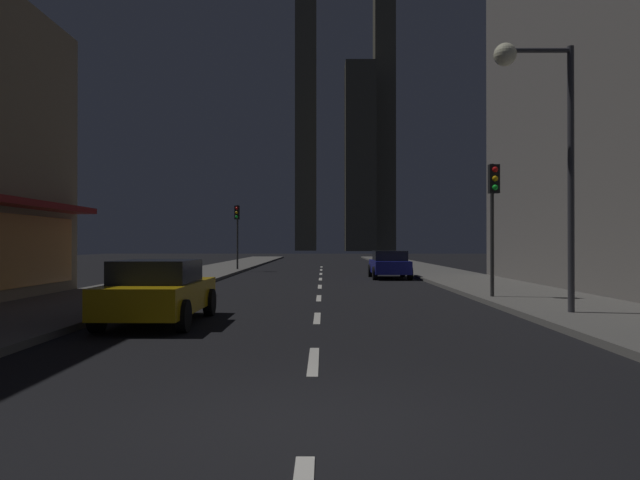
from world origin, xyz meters
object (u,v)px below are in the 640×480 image
Objects in this scene: car_parked_near at (159,291)px; car_parked_far at (389,264)px; fire_hydrant_far_left at (167,279)px; traffic_light_far_left at (237,223)px; street_lamp_right at (537,111)px; traffic_light_near_right at (493,200)px.

car_parked_far is at bearing 67.47° from car_parked_near.
car_parked_near is 6.48× the size of fire_hydrant_far_left.
traffic_light_far_left reaches higher than car_parked_near.
street_lamp_right is (8.98, 1.01, 4.33)m from car_parked_near.
street_lamp_right is (10.88, -24.04, 1.87)m from traffic_light_far_left.
car_parked_far is 12.59m from traffic_light_near_right.
car_parked_near is at bearing -112.53° from car_parked_far.
traffic_light_near_right reaches higher than fire_hydrant_far_left.
car_parked_far is at bearing 96.22° from street_lamp_right.
street_lamp_right is (1.78, -16.34, 4.33)m from car_parked_far.
traffic_light_far_left is 26.46m from street_lamp_right.
fire_hydrant_far_left is (-2.30, 9.27, -0.29)m from car_parked_near.
traffic_light_near_right is at bearing -81.15° from car_parked_far.
car_parked_far is (7.20, 17.35, 0.00)m from car_parked_near.
car_parked_near is 10.02m from street_lamp_right.
fire_hydrant_far_left is at bearing -139.60° from car_parked_far.
street_lamp_right reaches higher than fire_hydrant_far_left.
car_parked_near and car_parked_far have the same top height.
street_lamp_right reaches higher than car_parked_near.
traffic_light_far_left is at bearing 94.34° from car_parked_near.
traffic_light_near_right is (9.10, 5.15, 2.45)m from car_parked_near.
street_lamp_right reaches higher than traffic_light_far_left.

